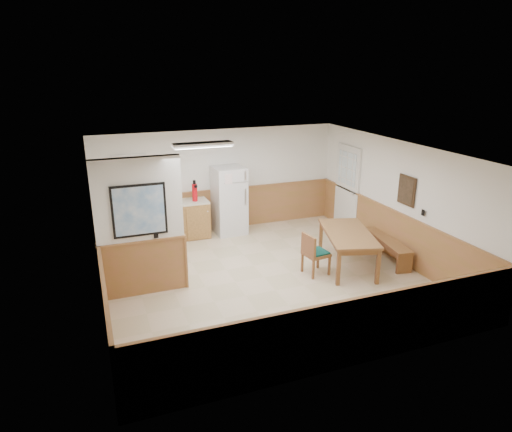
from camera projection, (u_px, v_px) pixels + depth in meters
name	position (u px, v px, depth m)	size (l,w,h in m)	color
ground	(264.00, 277.00, 8.93)	(6.00, 6.00, 0.00)	beige
ceiling	(265.00, 151.00, 8.13)	(6.00, 6.00, 0.02)	silver
back_wall	(219.00, 180.00, 11.19)	(6.00, 0.02, 2.50)	white
right_wall	(397.00, 201.00, 9.54)	(0.02, 6.00, 2.50)	white
left_wall	(95.00, 237.00, 7.52)	(0.02, 6.00, 2.50)	white
wainscot_back	(220.00, 210.00, 11.41)	(6.00, 0.04, 1.00)	#A16040
wainscot_right	(393.00, 234.00, 9.77)	(0.04, 6.00, 1.00)	#A16040
wainscot_left	(102.00, 278.00, 7.77)	(0.04, 6.00, 1.00)	#A16040
partition_wall	(140.00, 229.00, 7.95)	(1.50, 0.20, 2.50)	white
kitchen_counter	(174.00, 220.00, 10.75)	(2.20, 0.61, 1.00)	#B17B3F
exterior_door	(347.00, 188.00, 11.27)	(0.07, 1.02, 2.15)	silver
kitchen_window	(130.00, 176.00, 10.37)	(0.80, 0.04, 1.00)	silver
wall_painting	(407.00, 190.00, 9.16)	(0.04, 0.50, 0.60)	#362415
fluorescent_fixture	(203.00, 145.00, 9.03)	(1.20, 0.30, 0.09)	silver
refrigerator	(229.00, 200.00, 11.04)	(0.76, 0.73, 1.65)	silver
dining_table	(348.00, 237.00, 9.20)	(1.34, 1.93, 0.75)	olive
dining_bench	(387.00, 244.00, 9.68)	(0.58, 1.60, 0.45)	olive
dining_chair	(313.00, 251.00, 8.90)	(0.66, 0.49, 0.85)	olive
fire_extinguisher	(195.00, 192.00, 10.67)	(0.16, 0.16, 0.50)	red
soap_bottle	(131.00, 202.00, 10.26)	(0.07, 0.07, 0.23)	green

